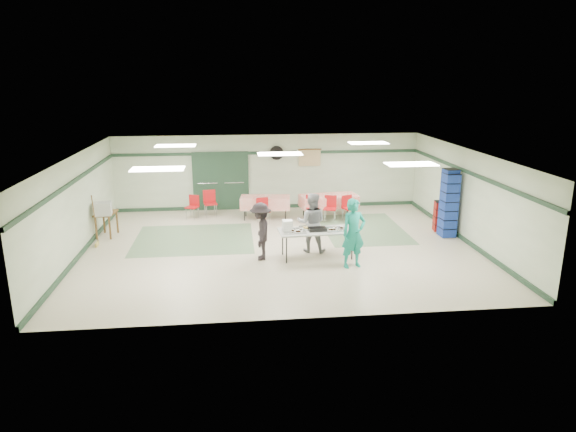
{
  "coord_description": "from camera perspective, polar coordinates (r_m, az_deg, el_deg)",
  "views": [
    {
      "loc": [
        -1.28,
        -13.87,
        4.77
      ],
      "look_at": [
        0.19,
        -0.3,
        1.0
      ],
      "focal_mm": 32.0,
      "sensor_mm": 36.0,
      "label": 1
    }
  ],
  "objects": [
    {
      "name": "trim_right",
      "position": [
        15.66,
        19.5,
        4.57
      ],
      "size": [
        0.06,
        9.0,
        0.1
      ],
      "primitive_type": "cube",
      "rotation": [
        0.0,
        0.0,
        1.57
      ],
      "color": "#1F3A28",
      "rests_on": "wall_back"
    },
    {
      "name": "baseboard_back",
      "position": [
        18.98,
        -2.14,
        1.07
      ],
      "size": [
        11.0,
        0.06,
        0.12
      ],
      "primitive_type": "cube",
      "color": "#1F3A28",
      "rests_on": "floor"
    },
    {
      "name": "chair_loose_a",
      "position": [
        17.96,
        -8.67,
        1.72
      ],
      "size": [
        0.5,
        0.5,
        0.92
      ],
      "rotation": [
        0.0,
        0.0,
        0.2
      ],
      "color": "red",
      "rests_on": "floor"
    },
    {
      "name": "printer_table",
      "position": [
        16.48,
        -19.57,
        -0.02
      ],
      "size": [
        0.61,
        0.86,
        0.74
      ],
      "rotation": [
        0.0,
        0.0,
        -0.12
      ],
      "color": "brown",
      "rests_on": "floor"
    },
    {
      "name": "ceiling",
      "position": [
        14.08,
        -0.92,
        7.0
      ],
      "size": [
        11.0,
        11.0,
        0.0
      ],
      "primitive_type": "plane",
      "rotation": [
        3.14,
        0.0,
        0.0
      ],
      "color": "white",
      "rests_on": "wall_back"
    },
    {
      "name": "chair_a",
      "position": [
        17.22,
        4.72,
        1.15
      ],
      "size": [
        0.5,
        0.5,
        0.87
      ],
      "rotation": [
        0.0,
        0.0,
        -0.28
      ],
      "color": "red",
      "rests_on": "floor"
    },
    {
      "name": "baseboard_right",
      "position": [
        16.13,
        18.87,
        -2.39
      ],
      "size": [
        0.06,
        9.0,
        0.12
      ],
      "primitive_type": "cube",
      "rotation": [
        0.0,
        0.0,
        1.57
      ],
      "color": "#1F3A28",
      "rests_on": "floor"
    },
    {
      "name": "foam_box_stack",
      "position": [
        13.57,
        -0.07,
        -1.08
      ],
      "size": [
        0.27,
        0.25,
        0.29
      ],
      "primitive_type": "cube",
      "rotation": [
        0.0,
        0.0,
        0.06
      ],
      "color": "white",
      "rests_on": "serving_table"
    },
    {
      "name": "sheet_tray_left",
      "position": [
        13.55,
        0.69,
        -1.71
      ],
      "size": [
        0.62,
        0.49,
        0.02
      ],
      "primitive_type": "cube",
      "rotation": [
        0.0,
        0.0,
        0.06
      ],
      "color": "silver",
      "rests_on": "serving_table"
    },
    {
      "name": "wall_front",
      "position": [
        10.06,
        1.49,
        -4.44
      ],
      "size": [
        11.0,
        0.0,
        11.0
      ],
      "primitive_type": "plane",
      "rotation": [
        -1.57,
        0.0,
        0.0
      ],
      "color": "beige",
      "rests_on": "floor"
    },
    {
      "name": "double_door_right",
      "position": [
        18.68,
        -6.0,
        3.88
      ],
      "size": [
        0.9,
        0.06,
        2.1
      ],
      "primitive_type": "cube",
      "color": "gray",
      "rests_on": "floor"
    },
    {
      "name": "crate_stack_blue_b",
      "position": [
        16.2,
        17.38,
        1.42
      ],
      "size": [
        0.44,
        0.44,
        2.07
      ],
      "primitive_type": "cube",
      "rotation": [
        0.0,
        0.0,
        0.1
      ],
      "color": "navy",
      "rests_on": "floor"
    },
    {
      "name": "crate_stack_blue_a",
      "position": [
        16.15,
        17.46,
        1.15
      ],
      "size": [
        0.44,
        0.44,
        1.96
      ],
      "primitive_type": "cube",
      "rotation": [
        0.0,
        0.0,
        0.02
      ],
      "color": "navy",
      "rests_on": "floor"
    },
    {
      "name": "wall_back",
      "position": [
        18.73,
        -2.19,
        4.92
      ],
      "size": [
        11.0,
        0.0,
        11.0
      ],
      "primitive_type": "plane",
      "rotation": [
        1.57,
        0.0,
        0.0
      ],
      "color": "beige",
      "rests_on": "floor"
    },
    {
      "name": "green_patch_a",
      "position": [
        15.66,
        -10.38,
        -2.53
      ],
      "size": [
        3.5,
        3.0,
        0.01
      ],
      "primitive_type": "cube",
      "color": "#5F7C5A",
      "rests_on": "floor"
    },
    {
      "name": "baseboard_left",
      "position": [
        15.23,
        -21.87,
        -3.71
      ],
      "size": [
        0.06,
        9.0,
        0.12
      ],
      "primitive_type": "cube",
      "rotation": [
        0.0,
        0.0,
        1.57
      ],
      "color": "#1F3A28",
      "rests_on": "floor"
    },
    {
      "name": "baking_pan",
      "position": [
        13.67,
        3.27,
        -1.46
      ],
      "size": [
        0.49,
        0.32,
        0.08
      ],
      "primitive_type": "cube",
      "rotation": [
        0.0,
        0.0,
        0.06
      ],
      "color": "black",
      "rests_on": "serving_table"
    },
    {
      "name": "chair_b",
      "position": [
        17.12,
        2.71,
        1.17
      ],
      "size": [
        0.45,
        0.45,
        0.9
      ],
      "rotation": [
        0.0,
        0.0,
        -0.08
      ],
      "color": "red",
      "rests_on": "floor"
    },
    {
      "name": "dining_table_a",
      "position": [
        17.76,
        4.55,
        1.73
      ],
      "size": [
        2.05,
        1.12,
        0.77
      ],
      "rotation": [
        0.0,
        0.0,
        0.13
      ],
      "color": "red",
      "rests_on": "floor"
    },
    {
      "name": "trim_back",
      "position": [
        18.58,
        -2.2,
        7.03
      ],
      "size": [
        11.0,
        0.06,
        0.1
      ],
      "primitive_type": "cube",
      "color": "#1F3A28",
      "rests_on": "wall_back"
    },
    {
      "name": "wall_left",
      "position": [
        14.89,
        -22.48,
        0.98
      ],
      "size": [
        0.0,
        9.0,
        9.0
      ],
      "primitive_type": "plane",
      "rotation": [
        1.57,
        0.0,
        1.57
      ],
      "color": "beige",
      "rests_on": "floor"
    },
    {
      "name": "crate_stack_red",
      "position": [
        16.79,
        16.55,
        -0.01
      ],
      "size": [
        0.42,
        0.42,
        0.96
      ],
      "primitive_type": "cube",
      "rotation": [
        0.0,
        0.0,
        -0.15
      ],
      "color": "maroon",
      "rests_on": "floor"
    },
    {
      "name": "green_patch_b",
      "position": [
        16.6,
        8.3,
        -1.4
      ],
      "size": [
        2.5,
        3.5,
        0.01
      ],
      "primitive_type": "cube",
      "color": "#5F7C5A",
      "rests_on": "floor"
    },
    {
      "name": "sheet_tray_mid",
      "position": [
        13.83,
        2.43,
        -1.37
      ],
      "size": [
        0.56,
        0.44,
        0.02
      ],
      "primitive_type": "cube",
      "rotation": [
        0.0,
        0.0,
        0.06
      ],
      "color": "silver",
      "rests_on": "serving_table"
    },
    {
      "name": "volunteer_teal",
      "position": [
        13.07,
        7.29,
        -1.93
      ],
      "size": [
        0.74,
        0.59,
        1.79
      ],
      "primitive_type": "imported",
      "rotation": [
        0.0,
        0.0,
        0.27
      ],
      "color": "#15917F",
      "rests_on": "floor"
    },
    {
      "name": "wall_right",
      "position": [
        15.81,
        19.37,
        2.08
      ],
      "size": [
        0.0,
        9.0,
        9.0
      ],
      "primitive_type": "plane",
      "rotation": [
        1.57,
        0.0,
        -1.57
      ],
      "color": "beige",
      "rests_on": "floor"
    },
    {
      "name": "door_frame",
      "position": [
        18.67,
        -7.48,
        3.83
      ],
      "size": [
        2.0,
        0.03,
        2.15
      ],
      "primitive_type": "cube",
      "color": "#1F3A28",
      "rests_on": "floor"
    },
    {
      "name": "floor",
      "position": [
        14.72,
        -0.88,
        -3.45
      ],
      "size": [
        11.0,
        11.0,
        0.0
      ],
      "primitive_type": "plane",
      "color": "beige",
      "rests_on": "ground"
    },
    {
      "name": "sheet_tray_right",
      "position": [
        13.74,
        5.31,
        -1.53
      ],
      "size": [
        0.54,
        0.43,
        0.02
      ],
      "primitive_type": "cube",
      "rotation": [
        0.0,
        0.0,
        0.06
      ],
      "color": "silver",
      "rests_on": "serving_table"
    },
    {
      "name": "volunteer_dark",
      "position": [
        13.57,
        -3.05,
        -1.71
      ],
      "size": [
        0.63,
        1.03,
        1.54
      ],
      "primitive_type": "imported",
      "rotation": [
        0.0,
        0.0,
        -1.63
      ],
      "color": "black",
      "rests_on": "floor"
    },
    {
      "name": "trim_left",
      "position": [
        14.74,
        -22.64,
        3.62
      ],
      "size": [
        0.06,
        9.0,
        0.1
      ],
      "primitive_type": "cube",
      "rotation": [
        0.0,
        0.0,
        1.57
      ],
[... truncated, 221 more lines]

